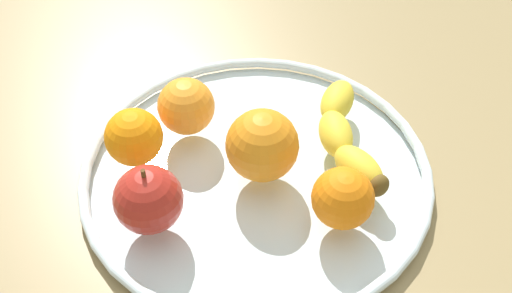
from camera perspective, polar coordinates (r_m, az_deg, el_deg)
The scene contains 8 objects.
ground_plane at distance 71.71cm, azimuth 0.00°, elevation -3.77°, with size 135.28×135.28×4.00cm, color #957D52.
fruit_bowl at distance 69.50cm, azimuth 0.00°, elevation -2.22°, with size 38.40×38.40×1.80cm.
banana at distance 70.17cm, azimuth 8.00°, elevation 0.98°, with size 18.30×6.79×3.60cm.
apple at distance 62.22cm, azimuth -9.65°, elevation -4.72°, with size 6.86×6.86×7.66cm.
orange_center at distance 68.67cm, azimuth -10.91°, elevation 0.83°, with size 6.28×6.28×6.28cm, color orange.
orange_back_right at distance 71.24cm, azimuth -6.29°, elevation 3.62°, with size 6.45×6.45×6.45cm, color orange.
orange_front_left at distance 65.59cm, azimuth 0.57°, elevation 0.11°, with size 7.71×7.71×7.71cm, color orange.
orange_front_right at distance 62.43cm, azimuth 7.80°, elevation -4.62°, with size 6.23×6.23×6.23cm, color orange.
Camera 1 is at (45.55, -8.07, 52.79)cm, focal length 44.54 mm.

